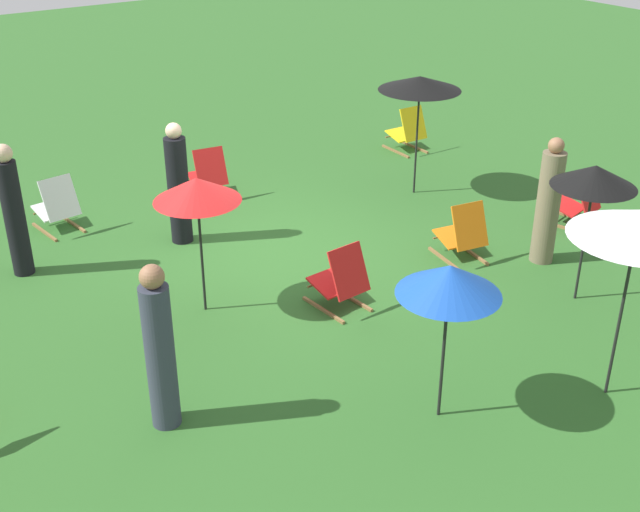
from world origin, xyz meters
TOP-DOWN VIEW (x-y plane):
  - ground_plane at (0.00, 0.00)m, footprint 40.00×40.00m
  - deckchair_0 at (-2.06, 1.54)m, footprint 0.59×0.83m
  - deckchair_1 at (2.05, -2.43)m, footprint 0.57×0.81m
  - deckchair_2 at (-4.27, -2.19)m, footprint 0.49×0.77m
  - deckchair_4 at (0.02, 1.65)m, footprint 0.53×0.79m
  - deckchair_5 at (-4.19, 1.69)m, footprint 0.64×0.85m
  - deckchair_7 at (-0.30, -2.30)m, footprint 0.58×0.82m
  - umbrella_0 at (-3.09, -0.61)m, footprint 1.27×1.27m
  - umbrella_1 at (0.44, 3.86)m, footprint 0.97×0.97m
  - umbrella_2 at (-1.21, 4.56)m, footprint 1.26×1.26m
  - umbrella_3 at (-2.49, 3.12)m, footprint 0.98×0.98m
  - umbrella_4 at (1.37, 0.76)m, footprint 1.00×1.00m
  - person_0 at (0.75, -1.11)m, footprint 0.34×0.34m
  - person_1 at (2.87, -1.41)m, footprint 0.32×0.32m
  - person_2 at (-2.93, 2.17)m, footprint 0.41×0.41m
  - person_3 at (2.67, 2.46)m, footprint 0.39×0.39m

SIDE VIEW (x-z plane):
  - ground_plane at x=0.00m, z-range 0.00..0.00m
  - deckchair_0 at x=-2.06m, z-range -0.05..0.79m
  - deckchair_1 at x=2.05m, z-range -0.05..0.79m
  - deckchair_2 at x=-4.27m, z-range -0.05..0.79m
  - deckchair_4 at x=0.02m, z-range -0.05..0.79m
  - deckchair_5 at x=-4.19m, z-range -0.05..0.79m
  - deckchair_7 at x=-0.30m, z-range -0.05..0.79m
  - person_2 at x=-2.93m, z-range -0.05..1.67m
  - person_0 at x=0.75m, z-range -0.04..1.67m
  - person_3 at x=2.67m, z-range -0.03..1.68m
  - person_1 at x=2.87m, z-range -0.02..1.74m
  - umbrella_1 at x=0.44m, z-range 0.67..2.32m
  - umbrella_4 at x=1.37m, z-range 0.70..2.39m
  - umbrella_3 at x=-2.49m, z-range 0.73..2.46m
  - umbrella_0 at x=-3.09m, z-range 0.83..2.71m
  - umbrella_2 at x=-1.21m, z-range 0.87..2.90m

